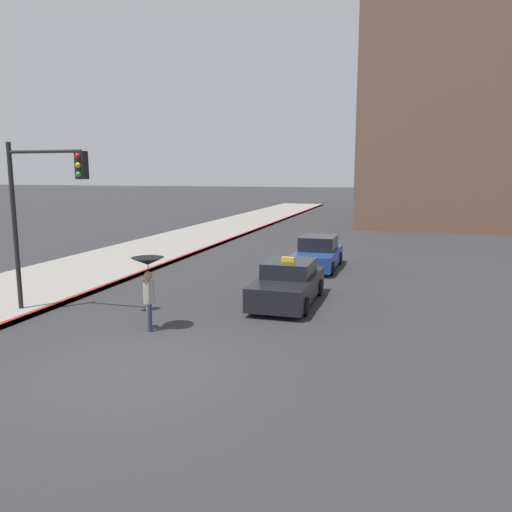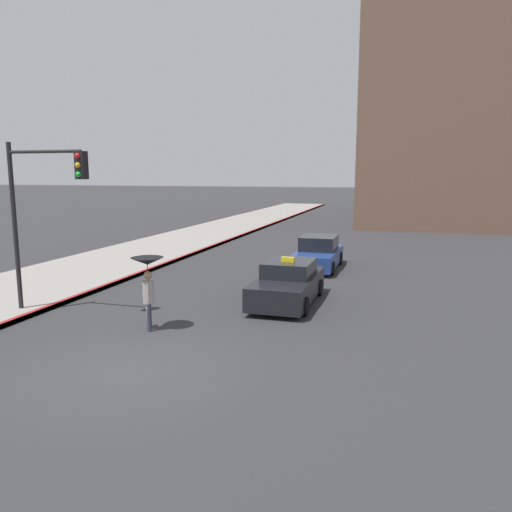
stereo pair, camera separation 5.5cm
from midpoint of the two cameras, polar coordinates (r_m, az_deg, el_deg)
The scene contains 6 objects.
ground_plane at distance 11.85m, azimuth -14.03°, elevation -12.51°, with size 300.00×300.00×0.00m, color #2D2D30.
taxi at distance 17.01m, azimuth 3.60°, elevation -3.18°, with size 1.91×4.38×1.59m.
sedan_red at distance 23.33m, azimuth 7.00°, elevation 0.24°, with size 1.91×4.41×1.50m.
pedestrian_with_umbrella at distance 14.14m, azimuth -12.33°, elevation -2.13°, with size 0.91×0.91×2.08m.
traffic_light at distance 16.32m, azimuth -23.37°, elevation 6.14°, with size 2.72×0.38×5.30m.
building_tower_near at distance 46.15m, azimuth 22.39°, elevation 18.64°, with size 15.47×12.47×24.61m.
Camera 1 is at (5.68, -9.43, 4.37)m, focal length 35.00 mm.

